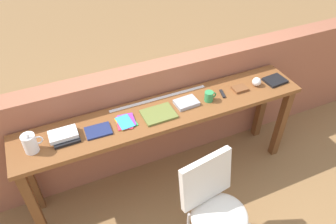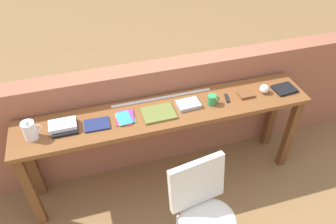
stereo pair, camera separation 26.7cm
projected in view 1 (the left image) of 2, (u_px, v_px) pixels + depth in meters
ground_plane at (179, 200)px, 3.09m from camera, size 40.00×40.00×0.00m
brick_wall_back at (152, 115)px, 3.17m from camera, size 6.00×0.20×1.11m
sideboard at (166, 123)px, 2.82m from camera, size 2.50×0.44×0.88m
chair_white_moulded at (215, 204)px, 2.45m from camera, size 0.51×0.52×0.89m
pitcher_white at (30, 143)px, 2.33m from camera, size 0.14×0.10×0.18m
book_stack_leftmost at (64, 136)px, 2.46m from camera, size 0.22×0.17×0.06m
magazine_cycling at (98, 131)px, 2.53m from camera, size 0.20×0.15×0.02m
pamphlet_pile_colourful at (126, 122)px, 2.61m from camera, size 0.17×0.19×0.01m
book_open_centre at (159, 114)px, 2.67m from camera, size 0.27×0.21×0.02m
book_grey_hardcover at (186, 103)px, 2.78m from camera, size 0.20×0.15×0.03m
mug at (209, 96)px, 2.80m from camera, size 0.11×0.08×0.09m
multitool_folded at (222, 94)px, 2.89m from camera, size 0.05×0.11×0.02m
leather_journal_brown at (240, 89)px, 2.94m from camera, size 0.13×0.10×0.02m
sports_ball_small at (257, 82)px, 2.97m from camera, size 0.08×0.08×0.08m
book_repair_rightmost at (275, 80)px, 3.03m from camera, size 0.20×0.17×0.02m
ruler_metal_back_edge at (159, 98)px, 2.85m from camera, size 0.89×0.03×0.00m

